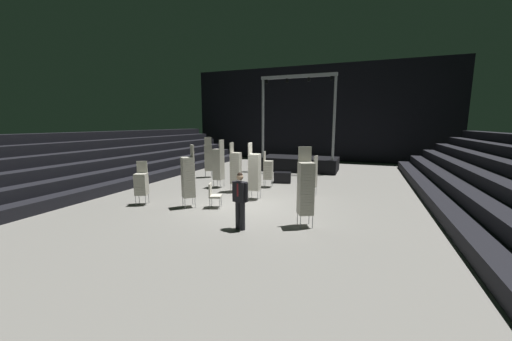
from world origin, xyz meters
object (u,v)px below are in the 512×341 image
(chair_stack_mid_left, at_px, (141,183))
(chair_stack_rear_right, at_px, (219,164))
(loose_chair_near_man, at_px, (214,194))
(chair_stack_rear_left, at_px, (188,176))
(chair_stack_mid_right, at_px, (254,171))
(chair_stack_mid_centre, at_px, (208,157))
(chair_stack_aisle_left, at_px, (306,188))
(chair_stack_rear_centre, at_px, (268,169))
(chair_stack_front_right, at_px, (236,167))
(chair_stack_front_left, at_px, (311,176))
(man_with_tie, at_px, (240,198))
(equipment_road_case, at_px, (282,177))
(stage_riser, at_px, (299,161))

(chair_stack_mid_left, relative_size, chair_stack_rear_right, 0.72)
(loose_chair_near_man, bearing_deg, chair_stack_rear_left, -91.20)
(chair_stack_mid_right, relative_size, chair_stack_mid_centre, 1.00)
(chair_stack_mid_left, height_order, chair_stack_aisle_left, chair_stack_aisle_left)
(loose_chair_near_man, bearing_deg, chair_stack_rear_centre, 150.89)
(chair_stack_mid_centre, bearing_deg, loose_chair_near_man, -91.40)
(chair_stack_front_right, relative_size, chair_stack_mid_right, 0.96)
(chair_stack_front_left, bearing_deg, chair_stack_aisle_left, -163.17)
(man_with_tie, bearing_deg, chair_stack_rear_left, -14.12)
(chair_stack_mid_left, xyz_separation_m, chair_stack_rear_centre, (3.65, 4.79, 0.04))
(chair_stack_mid_right, height_order, loose_chair_near_man, chair_stack_mid_right)
(chair_stack_mid_right, bearing_deg, chair_stack_rear_left, -47.66)
(chair_stack_mid_left, distance_m, loose_chair_near_man, 2.94)
(chair_stack_front_left, xyz_separation_m, loose_chair_near_man, (-3.14, -3.11, -0.37))
(chair_stack_rear_left, xyz_separation_m, equipment_road_case, (2.10, 5.78, -0.91))
(chair_stack_mid_centre, bearing_deg, chair_stack_rear_right, -83.04)
(chair_stack_mid_right, bearing_deg, stage_riser, 175.49)
(man_with_tie, relative_size, chair_stack_aisle_left, 0.71)
(man_with_tie, distance_m, chair_stack_mid_left, 4.85)
(loose_chair_near_man, bearing_deg, chair_stack_rear_right, -173.54)
(equipment_road_case, bearing_deg, chair_stack_front_left, -50.67)
(chair_stack_rear_left, bearing_deg, chair_stack_front_left, -96.52)
(man_with_tie, distance_m, equipment_road_case, 7.31)
(chair_stack_mid_right, height_order, chair_stack_rear_right, same)
(chair_stack_front_right, relative_size, chair_stack_rear_centre, 1.28)
(chair_stack_aisle_left, bearing_deg, chair_stack_rear_left, -33.23)
(chair_stack_rear_right, bearing_deg, chair_stack_front_right, -110.85)
(equipment_road_case, bearing_deg, chair_stack_rear_centre, -106.38)
(chair_stack_front_right, height_order, chair_stack_rear_right, chair_stack_rear_right)
(chair_stack_mid_centre, relative_size, chair_stack_rear_left, 1.00)
(chair_stack_front_left, bearing_deg, chair_stack_mid_left, 131.43)
(chair_stack_front_left, bearing_deg, man_with_tie, 174.80)
(chair_stack_mid_right, distance_m, chair_stack_rear_right, 2.92)
(chair_stack_rear_left, bearing_deg, stage_riser, -57.82)
(man_with_tie, relative_size, chair_stack_front_left, 0.97)
(chair_stack_front_right, xyz_separation_m, chair_stack_mid_centre, (-3.06, 2.77, 0.04))
(man_with_tie, bearing_deg, chair_stack_mid_right, -62.44)
(chair_stack_front_left, relative_size, chair_stack_rear_centre, 1.00)
(chair_stack_rear_right, distance_m, chair_stack_rear_centre, 2.49)
(man_with_tie, xyz_separation_m, chair_stack_rear_right, (-3.35, 4.97, 0.20))
(man_with_tie, height_order, chair_stack_aisle_left, chair_stack_aisle_left)
(chair_stack_rear_left, distance_m, loose_chair_near_man, 1.16)
(chair_stack_rear_left, height_order, chair_stack_aisle_left, chair_stack_aisle_left)
(man_with_tie, bearing_deg, chair_stack_mid_left, 0.23)
(chair_stack_aisle_left, bearing_deg, man_with_tie, 1.21)
(loose_chair_near_man, bearing_deg, stage_riser, 155.16)
(chair_stack_mid_centre, bearing_deg, man_with_tie, -87.06)
(chair_stack_rear_right, xyz_separation_m, chair_stack_rear_centre, (2.28, 0.94, -0.29))
(chair_stack_aisle_left, bearing_deg, equipment_road_case, -95.41)
(loose_chair_near_man, bearing_deg, chair_stack_mid_centre, -166.67)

